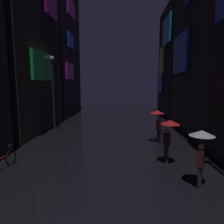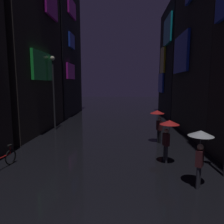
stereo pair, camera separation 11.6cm
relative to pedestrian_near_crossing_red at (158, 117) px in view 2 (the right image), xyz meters
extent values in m
cube|color=#26E54C|center=(-8.34, 2.26, 3.46)|extent=(0.20, 3.75, 2.08)
cube|color=#F226D8|center=(-8.34, 4.46, 8.74)|extent=(0.20, 2.56, 2.11)
cube|color=black|center=(-10.49, 11.87, 6.60)|extent=(4.00, 8.47, 16.53)
cube|color=#F226D8|center=(-8.34, 9.93, 3.58)|extent=(0.20, 2.87, 1.73)
cube|color=#264CF9|center=(-8.34, 10.71, 7.09)|extent=(0.20, 2.07, 1.60)
cube|color=#F226D8|center=(-8.34, 11.20, 10.81)|extent=(0.20, 3.00, 1.86)
cube|color=#33302D|center=(4.51, 2.98, 6.32)|extent=(4.00, 8.70, 15.98)
cube|color=#264CF9|center=(2.36, 4.13, 4.56)|extent=(0.20, 3.80, 3.01)
cube|color=#232328|center=(4.51, 11.45, 4.59)|extent=(4.00, 7.64, 12.52)
cube|color=#264CF9|center=(2.36, 12.86, 2.29)|extent=(0.20, 2.97, 2.35)
cube|color=yellow|center=(2.36, 12.13, 4.99)|extent=(0.20, 2.26, 3.06)
cube|color=#19D8F2|center=(2.36, 9.82, 7.81)|extent=(0.20, 3.59, 2.81)
cylinder|color=black|center=(0.15, -0.15, -1.24)|extent=(0.12, 0.12, 0.85)
cylinder|color=black|center=(0.05, -0.01, -1.24)|extent=(0.12, 0.12, 0.85)
cube|color=#4C1E23|center=(0.10, -0.08, -0.52)|extent=(0.38, 0.40, 0.60)
sphere|color=beige|center=(0.10, -0.08, -0.11)|extent=(0.22, 0.22, 0.22)
cylinder|color=#4C1E23|center=(-0.05, 0.04, -0.47)|extent=(0.09, 0.09, 0.50)
cylinder|color=slate|center=(-0.05, 0.04, -0.13)|extent=(0.02, 0.02, 0.77)
cone|color=red|center=(-0.05, 0.04, 0.35)|extent=(0.90, 0.90, 0.20)
cylinder|color=#2D2D38|center=(0.52, -5.87, -1.24)|extent=(0.12, 0.12, 0.85)
cylinder|color=#2D2D38|center=(0.62, -5.72, -1.24)|extent=(0.12, 0.12, 0.85)
cube|color=#4C1E23|center=(0.57, -5.79, -0.52)|extent=(0.37, 0.40, 0.60)
sphere|color=tan|center=(0.57, -5.79, -0.11)|extent=(0.22, 0.22, 0.22)
cylinder|color=#4C1E23|center=(0.62, -5.61, -0.47)|extent=(0.09, 0.09, 0.50)
cylinder|color=slate|center=(0.62, -5.61, -0.13)|extent=(0.02, 0.02, 0.77)
cone|color=silver|center=(0.62, -5.61, 0.35)|extent=(0.90, 0.90, 0.20)
cylinder|color=#2D2D38|center=(-0.17, -3.31, -1.24)|extent=(0.12, 0.12, 0.85)
cylinder|color=#2D2D38|center=(-0.11, -3.48, -1.24)|extent=(0.12, 0.12, 0.85)
cube|color=#4C1E23|center=(-0.14, -3.39, -0.52)|extent=(0.31, 0.39, 0.60)
sphere|color=beige|center=(-0.14, -3.39, -0.11)|extent=(0.22, 0.22, 0.22)
cylinder|color=#4C1E23|center=(-0.04, -3.55, -0.47)|extent=(0.09, 0.09, 0.50)
cylinder|color=slate|center=(-0.04, -3.55, -0.13)|extent=(0.02, 0.02, 0.77)
cone|color=red|center=(-0.04, -3.55, 0.35)|extent=(0.90, 0.90, 0.20)
torus|color=black|center=(-7.51, -4.11, -1.31)|extent=(0.16, 0.72, 0.72)
cylinder|color=red|center=(-7.59, -4.65, -1.13)|extent=(0.19, 1.00, 0.05)
cylinder|color=red|center=(-7.51, -4.11, -0.96)|extent=(0.04, 0.04, 0.40)
cube|color=black|center=(-7.51, -4.11, -0.74)|extent=(0.15, 0.25, 0.06)
cylinder|color=#2D2D33|center=(-7.99, 3.28, 1.17)|extent=(0.14, 0.14, 5.67)
sphere|color=#F9EFCC|center=(-7.99, 3.28, 4.18)|extent=(0.36, 0.36, 0.36)
camera|label=1|loc=(-2.23, -12.84, 2.09)|focal=32.00mm
camera|label=2|loc=(-2.12, -12.83, 2.09)|focal=32.00mm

